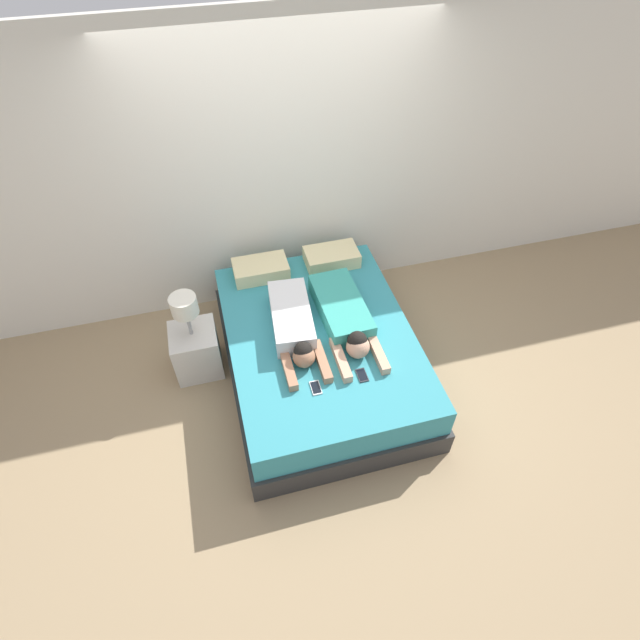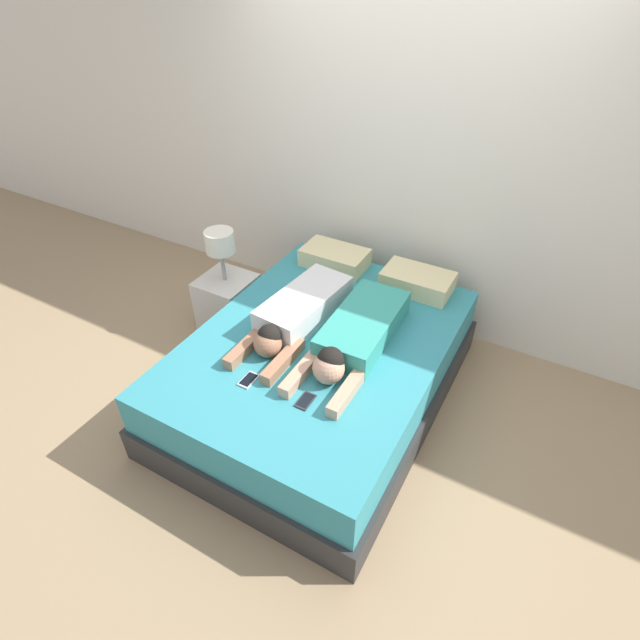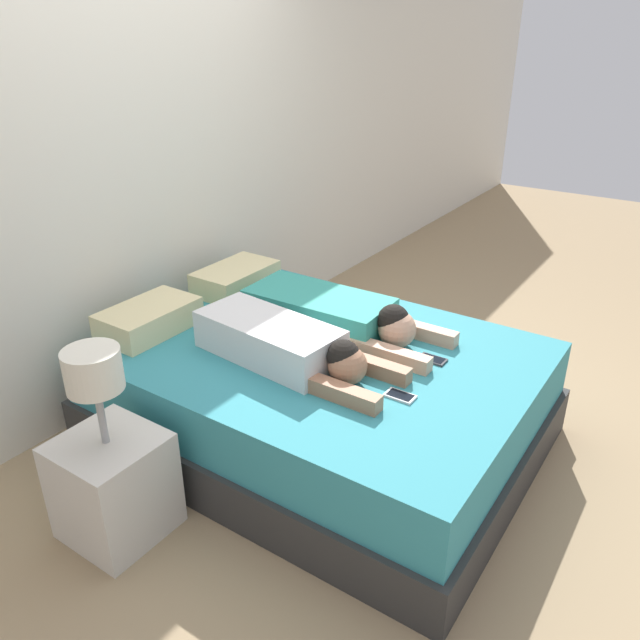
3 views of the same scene
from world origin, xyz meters
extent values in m
plane|color=#9E8460|center=(0.00, 0.00, 0.00)|extent=(12.00, 12.00, 0.00)
cube|color=silver|center=(0.00, 1.18, 1.30)|extent=(12.00, 0.06, 2.60)
cube|color=#2D2D2D|center=(0.00, 0.00, 0.12)|extent=(1.54, 2.07, 0.24)
cube|color=teal|center=(0.00, 0.00, 0.38)|extent=(1.48, 2.01, 0.28)
cube|color=beige|center=(-0.33, 0.83, 0.59)|extent=(0.49, 0.30, 0.14)
cube|color=beige|center=(0.33, 0.83, 0.59)|extent=(0.49, 0.30, 0.14)
cube|color=silver|center=(-0.20, 0.15, 0.61)|extent=(0.38, 0.74, 0.18)
sphere|color=#A37051|center=(-0.20, -0.28, 0.60)|extent=(0.17, 0.17, 0.17)
sphere|color=black|center=(-0.20, -0.26, 0.64)|extent=(0.15, 0.15, 0.15)
cube|color=#A37051|center=(-0.33, -0.32, 0.55)|extent=(0.07, 0.39, 0.07)
cube|color=#A37051|center=(-0.07, -0.32, 0.55)|extent=(0.07, 0.39, 0.07)
cube|color=teal|center=(0.22, 0.16, 0.60)|extent=(0.38, 0.76, 0.17)
sphere|color=tan|center=(0.22, -0.30, 0.61)|extent=(0.19, 0.19, 0.19)
sphere|color=black|center=(0.22, -0.28, 0.65)|extent=(0.16, 0.16, 0.16)
cube|color=tan|center=(0.07, -0.34, 0.55)|extent=(0.07, 0.41, 0.07)
cube|color=tan|center=(0.37, -0.34, 0.55)|extent=(0.07, 0.41, 0.07)
cube|color=silver|center=(-0.17, -0.53, 0.52)|extent=(0.07, 0.13, 0.01)
cube|color=black|center=(-0.17, -0.53, 0.53)|extent=(0.06, 0.11, 0.00)
cube|color=#2D2D33|center=(0.19, -0.51, 0.52)|extent=(0.07, 0.13, 0.01)
cube|color=black|center=(0.19, -0.51, 0.53)|extent=(0.06, 0.11, 0.00)
cube|color=beige|center=(-1.02, 0.33, 0.23)|extent=(0.39, 0.39, 0.45)
cylinder|color=#999999|center=(-1.02, 0.33, 0.57)|extent=(0.03, 0.03, 0.25)
cylinder|color=silver|center=(-1.02, 0.33, 0.78)|extent=(0.22, 0.22, 0.16)
camera|label=1|loc=(-0.71, -2.63, 3.54)|focal=28.00mm
camera|label=2|loc=(1.18, -2.11, 2.55)|focal=28.00mm
camera|label=3|loc=(-2.21, -1.50, 1.95)|focal=35.00mm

